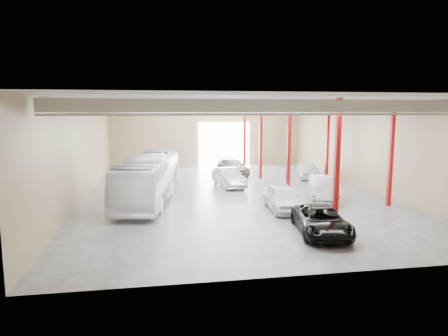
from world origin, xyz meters
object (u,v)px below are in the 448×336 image
object	(u,v)px
coach_bus	(149,179)
car_row_c	(233,167)
car_row_a	(283,198)
car_right_far	(308,170)
black_sedan	(321,221)
car_right_near	(323,188)
car_row_b	(229,177)

from	to	relation	value
coach_bus	car_row_c	bearing A→B (deg)	63.75
coach_bus	car_row_a	world-z (taller)	coach_bus
car_right_far	car_row_a	bearing A→B (deg)	-104.59
black_sedan	car_right_near	size ratio (longest dim) A/B	0.99
car_row_b	car_right_near	distance (m)	8.33
car_row_a	car_right_far	world-z (taller)	car_row_a
car_right_far	black_sedan	bearing A→B (deg)	-95.52
black_sedan	car_right_near	bearing A→B (deg)	75.09
car_row_a	car_right_near	size ratio (longest dim) A/B	0.92
car_row_a	car_right_far	distance (m)	13.03
car_row_b	black_sedan	bearing A→B (deg)	-89.15
car_row_a	car_row_c	size ratio (longest dim) A/B	0.92
car_row_b	car_row_a	bearing A→B (deg)	-85.71
car_row_c	car_right_near	xyz separation A→B (m)	(4.19, -12.52, 0.10)
car_row_a	car_right_near	distance (m)	4.50
black_sedan	car_right_near	xyz separation A→B (m)	(3.39, 7.67, 0.14)
car_right_near	car_row_c	bearing A→B (deg)	126.40
coach_bus	car_row_a	bearing A→B (deg)	-14.77
coach_bus	car_row_c	world-z (taller)	coach_bus
car_row_c	car_right_far	distance (m)	7.47
black_sedan	car_right_far	bearing A→B (deg)	79.76
car_row_c	car_row_a	bearing A→B (deg)	-98.99
black_sedan	car_row_c	world-z (taller)	car_row_c
car_row_a	car_right_far	size ratio (longest dim) A/B	1.04
car_right_near	car_right_far	distance (m)	9.32
car_right_near	black_sedan	bearing A→B (deg)	-95.94
black_sedan	car_row_c	bearing A→B (deg)	101.18
car_row_c	car_right_far	world-z (taller)	car_right_far
car_row_b	car_right_far	distance (m)	8.69
car_row_a	car_right_near	bearing A→B (deg)	36.31
black_sedan	car_row_b	distance (m)	13.89
coach_bus	black_sedan	world-z (taller)	coach_bus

